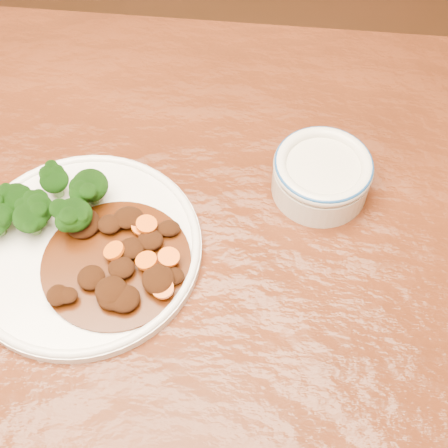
{
  "coord_description": "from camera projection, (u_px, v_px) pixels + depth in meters",
  "views": [
    {
      "loc": [
        0.16,
        -0.39,
        1.39
      ],
      "look_at": [
        0.17,
        0.03,
        0.77
      ],
      "focal_mm": 50.0,
      "sensor_mm": 36.0,
      "label": 1
    }
  ],
  "objects": [
    {
      "name": "mince_stew",
      "position": [
        120.0,
        259.0,
        0.72
      ],
      "size": [
        0.17,
        0.17,
        0.02
      ],
      "color": "#401C06",
      "rests_on": "dinner_plate"
    },
    {
      "name": "broccoli_florets",
      "position": [
        45.0,
        205.0,
        0.74
      ],
      "size": [
        0.15,
        0.09,
        0.05
      ],
      "color": "#6A9F52",
      "rests_on": "dinner_plate"
    },
    {
      "name": "dining_table",
      "position": [
        92.0,
        288.0,
        0.81
      ],
      "size": [
        1.61,
        1.09,
        0.75
      ],
      "rotation": [
        0.0,
        0.0,
        -0.13
      ],
      "color": "#53220E",
      "rests_on": "ground"
    },
    {
      "name": "dinner_plate",
      "position": [
        83.0,
        248.0,
        0.74
      ],
      "size": [
        0.28,
        0.28,
        0.02
      ],
      "rotation": [
        0.0,
        0.0,
        -0.26
      ],
      "color": "white",
      "rests_on": "dining_table"
    },
    {
      "name": "ground",
      "position": [
        146.0,
        432.0,
        1.37
      ],
      "size": [
        4.0,
        4.0,
        0.0
      ],
      "primitive_type": "plane",
      "color": "#412810",
      "rests_on": "ground"
    },
    {
      "name": "dip_bowl",
      "position": [
        322.0,
        174.0,
        0.78
      ],
      "size": [
        0.12,
        0.12,
        0.06
      ],
      "rotation": [
        0.0,
        0.0,
        0.34
      ],
      "color": "beige",
      "rests_on": "dining_table"
    }
  ]
}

